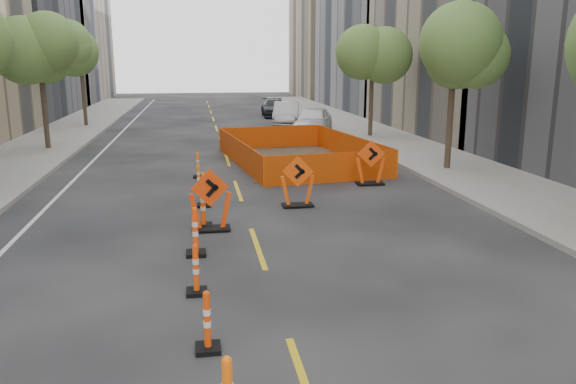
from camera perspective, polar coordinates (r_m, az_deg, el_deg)
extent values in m
plane|color=black|center=(9.55, -0.38, -13.34)|extent=(140.00, 140.00, 0.00)
cube|color=gray|center=(23.28, 17.16, 2.24)|extent=(4.00, 90.00, 0.15)
cube|color=gray|center=(66.17, -24.16, 17.07)|extent=(12.00, 20.00, 20.00)
cube|color=gray|center=(37.18, 21.11, 16.58)|extent=(12.00, 16.00, 14.00)
cube|color=tan|center=(69.60, 6.15, 16.21)|extent=(12.00, 14.00, 16.00)
cylinder|color=#382B1E|center=(29.42, -23.41, 6.88)|extent=(0.24, 0.24, 3.15)
sphere|color=#477532|center=(29.30, -23.96, 12.66)|extent=(2.80, 2.80, 2.80)
cylinder|color=#382B1E|center=(39.17, -19.98, 8.48)|extent=(0.24, 0.24, 3.15)
sphere|color=#477532|center=(39.08, -20.33, 12.82)|extent=(2.80, 2.80, 2.80)
cylinder|color=#382B1E|center=(22.79, 16.06, 5.91)|extent=(0.24, 0.24, 3.15)
sphere|color=#477532|center=(22.64, 16.55, 13.40)|extent=(2.80, 2.80, 2.80)
cylinder|color=#382B1E|center=(32.07, 8.41, 8.25)|extent=(0.24, 0.24, 3.15)
sphere|color=#477532|center=(31.95, 8.59, 13.57)|extent=(2.80, 2.80, 2.80)
imported|color=silver|center=(33.05, 2.53, 7.21)|extent=(3.51, 5.21, 1.65)
imported|color=#B5B3B9|center=(38.18, -0.16, 7.96)|extent=(2.54, 4.93, 1.55)
imported|color=black|center=(44.31, -1.40, 8.55)|extent=(2.12, 4.73, 1.35)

